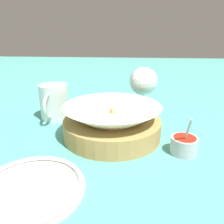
{
  "coord_description": "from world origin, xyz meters",
  "views": [
    {
      "loc": [
        0.5,
        0.06,
        0.26
      ],
      "look_at": [
        -0.03,
        0.01,
        0.07
      ],
      "focal_mm": 35.0,
      "sensor_mm": 36.0,
      "label": 1
    }
  ],
  "objects_px": {
    "sauce_cup": "(184,144)",
    "beer_mug": "(54,103)",
    "side_plate": "(30,187)",
    "wine_glass": "(143,82)",
    "food_basket": "(112,123)"
  },
  "relations": [
    {
      "from": "sauce_cup",
      "to": "beer_mug",
      "type": "height_order",
      "value": "beer_mug"
    },
    {
      "from": "beer_mug",
      "to": "side_plate",
      "type": "distance_m",
      "value": 0.35
    },
    {
      "from": "sauce_cup",
      "to": "wine_glass",
      "type": "distance_m",
      "value": 0.28
    },
    {
      "from": "sauce_cup",
      "to": "beer_mug",
      "type": "xyz_separation_m",
      "value": [
        -0.18,
        -0.36,
        0.03
      ]
    },
    {
      "from": "food_basket",
      "to": "wine_glass",
      "type": "height_order",
      "value": "wine_glass"
    },
    {
      "from": "sauce_cup",
      "to": "side_plate",
      "type": "xyz_separation_m",
      "value": [
        0.16,
        -0.29,
        -0.01
      ]
    },
    {
      "from": "beer_mug",
      "to": "food_basket",
      "type": "bearing_deg",
      "value": 60.2
    },
    {
      "from": "food_basket",
      "to": "beer_mug",
      "type": "relative_size",
      "value": 1.93
    },
    {
      "from": "food_basket",
      "to": "sauce_cup",
      "type": "relative_size",
      "value": 2.62
    },
    {
      "from": "wine_glass",
      "to": "beer_mug",
      "type": "height_order",
      "value": "wine_glass"
    },
    {
      "from": "food_basket",
      "to": "wine_glass",
      "type": "distance_m",
      "value": 0.21
    },
    {
      "from": "sauce_cup",
      "to": "beer_mug",
      "type": "relative_size",
      "value": 0.74
    },
    {
      "from": "sauce_cup",
      "to": "wine_glass",
      "type": "xyz_separation_m",
      "value": [
        -0.25,
        -0.08,
        0.09
      ]
    },
    {
      "from": "beer_mug",
      "to": "side_plate",
      "type": "height_order",
      "value": "beer_mug"
    },
    {
      "from": "wine_glass",
      "to": "side_plate",
      "type": "xyz_separation_m",
      "value": [
        0.41,
        -0.21,
        -0.1
      ]
    }
  ]
}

